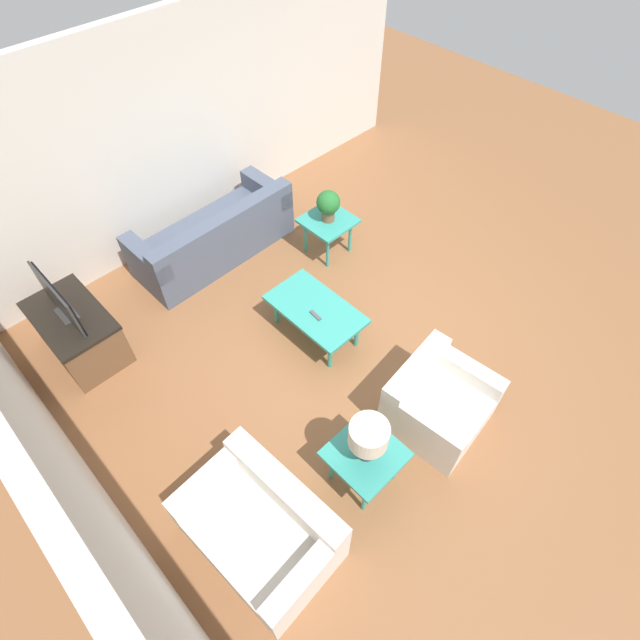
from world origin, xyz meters
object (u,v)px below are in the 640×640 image
(armchair, at_px, (437,403))
(potted_plant, at_px, (328,204))
(loveseat, at_px, (262,527))
(tv_stand_chest, at_px, (78,331))
(side_table_plant, at_px, (328,224))
(sofa, at_px, (215,237))
(side_table_lamp, at_px, (365,457))
(television, at_px, (58,300))
(coffee_table, at_px, (316,311))
(table_lamp, at_px, (368,437))

(armchair, bearing_deg, potted_plant, 63.00)
(potted_plant, bearing_deg, loveseat, 126.77)
(tv_stand_chest, bearing_deg, side_table_plant, -103.40)
(sofa, height_order, tv_stand_chest, sofa)
(loveseat, distance_m, potted_plant, 3.73)
(side_table_lamp, xyz_separation_m, television, (3.17, 1.13, 0.39))
(coffee_table, bearing_deg, sofa, 0.21)
(tv_stand_chest, xyz_separation_m, potted_plant, (-0.74, -3.09, 0.44))
(armchair, distance_m, potted_plant, 2.74)
(sofa, bearing_deg, side_table_lamp, 74.58)
(armchair, height_order, television, television)
(coffee_table, bearing_deg, armchair, -176.63)
(loveseat, bearing_deg, side_table_plant, 123.51)
(side_table_plant, bearing_deg, tv_stand_chest, 76.60)
(tv_stand_chest, distance_m, table_lamp, 3.41)
(armchair, xyz_separation_m, table_lamp, (0.07, 0.98, 0.55))
(television, bearing_deg, tv_stand_chest, -90.00)
(sofa, xyz_separation_m, potted_plant, (-0.96, -1.09, 0.47))
(loveseat, xyz_separation_m, side_table_lamp, (-0.22, -1.00, 0.18))
(coffee_table, distance_m, television, 2.63)
(coffee_table, xyz_separation_m, potted_plant, (0.89, -1.08, 0.37))
(table_lamp, bearing_deg, tv_stand_chest, 19.54)
(potted_plant, bearing_deg, sofa, 48.43)
(coffee_table, bearing_deg, loveseat, 125.03)
(loveseat, height_order, table_lamp, table_lamp)
(loveseat, bearing_deg, armchair, 78.38)
(coffee_table, distance_m, table_lamp, 1.83)
(side_table_plant, distance_m, table_lamp, 3.15)
(loveseat, distance_m, tv_stand_chest, 2.96)
(television, height_order, table_lamp, television)
(tv_stand_chest, height_order, potted_plant, potted_plant)
(side_table_lamp, distance_m, television, 3.39)
(side_table_lamp, distance_m, table_lamp, 0.38)
(side_table_lamp, bearing_deg, sofa, -14.47)
(tv_stand_chest, relative_size, potted_plant, 2.56)
(side_table_plant, height_order, television, television)
(side_table_lamp, bearing_deg, television, 19.62)
(loveseat, xyz_separation_m, table_lamp, (-0.22, -1.00, 0.55))
(sofa, distance_m, armchair, 3.47)
(tv_stand_chest, bearing_deg, armchair, -147.00)
(side_table_plant, xyz_separation_m, side_table_lamp, (-2.44, 1.96, 0.00))
(armchair, bearing_deg, coffee_table, 87.78)
(sofa, height_order, coffee_table, sofa)
(coffee_table, xyz_separation_m, table_lamp, (-1.55, 0.88, 0.44))
(sofa, distance_m, table_lamp, 3.55)
(sofa, xyz_separation_m, armchair, (-3.47, -0.10, -0.01))
(sofa, height_order, side_table_lamp, sofa)
(table_lamp, bearing_deg, television, 19.62)
(television, relative_size, table_lamp, 1.86)
(coffee_table, bearing_deg, television, 51.06)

